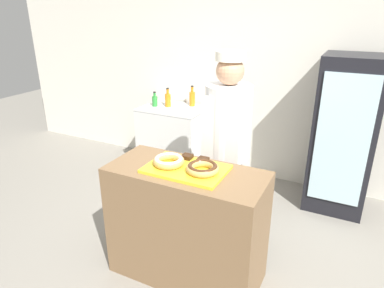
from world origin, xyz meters
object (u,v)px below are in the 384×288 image
brownie_back_right (203,160)px  chest_freezer (174,139)px  baker_person (227,149)px  beverage_fridge (344,135)px  donut_chocolate_glaze (203,168)px  bottle_green (155,101)px  bottle_orange_b (192,98)px  bottle_orange (168,99)px  brownie_back_left (187,157)px  donut_light_glaze (169,161)px  serving_tray (186,169)px

brownie_back_right → chest_freezer: (-1.17, 1.60, -0.57)m
baker_person → beverage_fridge: size_ratio=1.06×
chest_freezer → donut_chocolate_glaze: bearing=-54.9°
brownie_back_right → bottle_green: 2.11m
bottle_green → bottle_orange_b: bottle_orange_b is taller
bottle_green → bottle_orange: bearing=20.8°
brownie_back_left → beverage_fridge: 1.93m
brownie_back_left → chest_freezer: 1.98m
brownie_back_right → bottle_orange: bottle_orange is taller
donut_chocolate_glaze → brownie_back_right: donut_chocolate_glaze is taller
donut_light_glaze → brownie_back_right: size_ratio=3.05×
donut_light_glaze → beverage_fridge: beverage_fridge is taller
serving_tray → brownie_back_left: bearing=114.7°
serving_tray → bottle_green: bearing=128.6°
baker_person → chest_freezer: size_ratio=2.01×
chest_freezer → bottle_orange_b: size_ratio=3.28×
brownie_back_left → beverage_fridge: bearing=56.0°
serving_tray → beverage_fridge: beverage_fridge is taller
bottle_orange → bottle_orange_b: bottle_orange_b is taller
donut_light_glaze → bottle_orange: (-1.05, 1.78, -0.04)m
donut_light_glaze → bottle_orange_b: bottle_orange_b is taller
donut_chocolate_glaze → chest_freezer: (-1.24, 1.76, -0.59)m
beverage_fridge → bottle_green: size_ratio=8.64×
donut_chocolate_glaze → bottle_green: bottle_green is taller
donut_chocolate_glaze → baker_person: 0.63m
serving_tray → bottle_orange: size_ratio=2.42×
donut_light_glaze → bottle_green: bearing=125.3°
bottle_orange → bottle_orange_b: 0.33m
chest_freezer → bottle_orange: size_ratio=3.58×
donut_chocolate_glaze → brownie_back_left: size_ratio=3.05×
serving_tray → bottle_orange_b: 2.15m
bottle_green → bottle_orange_b: 0.50m
brownie_back_left → chest_freezer: bearing=122.8°
donut_light_glaze → bottle_green: bottle_green is taller
serving_tray → chest_freezer: serving_tray is taller
bottle_green → donut_chocolate_glaze: bearing=-48.8°
chest_freezer → brownie_back_right: bearing=-53.8°
bottle_orange → bottle_orange_b: (0.27, 0.18, 0.01)m
donut_light_glaze → brownie_back_right: (0.21, 0.17, -0.02)m
donut_chocolate_glaze → beverage_fridge: size_ratio=0.14×
brownie_back_right → chest_freezer: 2.06m
donut_light_glaze → chest_freezer: 2.09m
brownie_back_right → bottle_orange: bearing=128.0°
serving_tray → bottle_orange: (-1.19, 1.76, 0.00)m
brownie_back_right → bottle_green: bearing=132.6°
chest_freezer → bottle_green: size_ratio=4.56×
brownie_back_left → chest_freezer: (-1.03, 1.60, -0.57)m
serving_tray → chest_freezer: bearing=122.1°
donut_light_glaze → baker_person: 0.67m
bottle_orange → bottle_orange_b: size_ratio=0.92×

